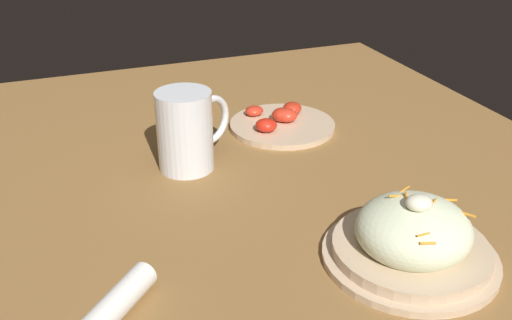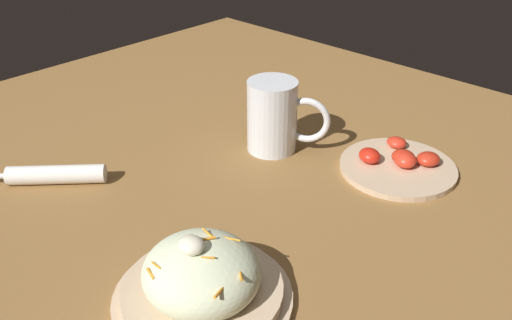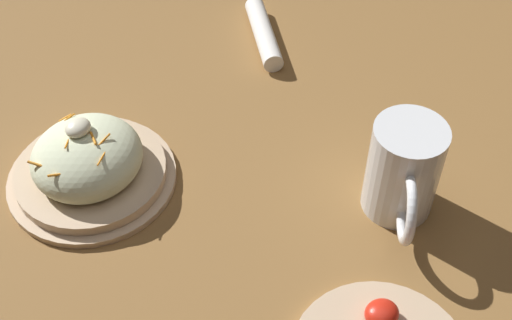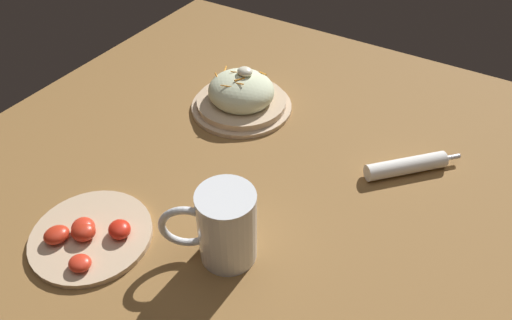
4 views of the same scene
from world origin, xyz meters
TOP-DOWN VIEW (x-y plane):
  - ground_plane at (0.00, 0.00)m, footprint 1.43×1.43m
  - salad_plate at (0.24, -0.25)m, footprint 0.24×0.24m
  - beer_mug at (0.03, 0.12)m, footprint 0.15×0.11m
  - napkin_roll at (-0.17, -0.24)m, footprint 0.16×0.16m
  - tomato_plate at (0.25, 0.22)m, footprint 0.21×0.21m

SIDE VIEW (x-z plane):
  - ground_plane at x=0.00m, z-range 0.00..0.00m
  - tomato_plate at x=0.25m, z-range -0.01..0.03m
  - napkin_roll at x=-0.17m, z-range 0.00..0.03m
  - salad_plate at x=0.24m, z-range -0.02..0.09m
  - beer_mug at x=0.03m, z-range -0.01..0.13m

